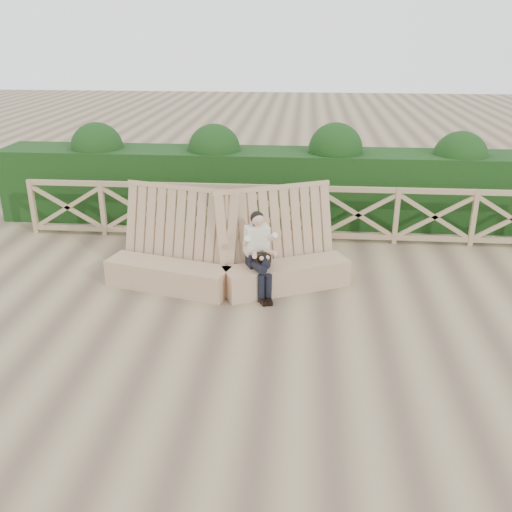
{
  "coord_description": "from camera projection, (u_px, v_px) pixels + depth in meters",
  "views": [
    {
      "loc": [
        0.38,
        -6.99,
        3.91
      ],
      "look_at": [
        -0.26,
        0.4,
        0.9
      ],
      "focal_mm": 40.0,
      "sensor_mm": 36.0,
      "label": 1
    }
  ],
  "objects": [
    {
      "name": "bench",
      "position": [
        227.0,
        264.0,
        9.05
      ],
      "size": [
        3.91,
        1.53,
        1.56
      ],
      "rotation": [
        0.0,
        0.0,
        0.18
      ],
      "color": "#9D7A59",
      "rests_on": "ground"
    },
    {
      "name": "guardrail",
      "position": [
        283.0,
        213.0,
        10.97
      ],
      "size": [
        10.1,
        0.09,
        1.1
      ],
      "color": "#947A56",
      "rests_on": "ground"
    },
    {
      "name": "woman",
      "position": [
        259.0,
        251.0,
        8.73
      ],
      "size": [
        0.53,
        0.82,
        1.3
      ],
      "rotation": [
        0.0,
        0.0,
        0.44
      ],
      "color": "black",
      "rests_on": "ground"
    },
    {
      "name": "ground",
      "position": [
        272.0,
        327.0,
        7.95
      ],
      "size": [
        60.0,
        60.0,
        0.0
      ],
      "primitive_type": "plane",
      "color": "brown",
      "rests_on": "ground"
    },
    {
      "name": "hedge",
      "position": [
        286.0,
        187.0,
        12.01
      ],
      "size": [
        12.0,
        1.2,
        1.5
      ],
      "primitive_type": "cube",
      "color": "black",
      "rests_on": "ground"
    }
  ]
}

